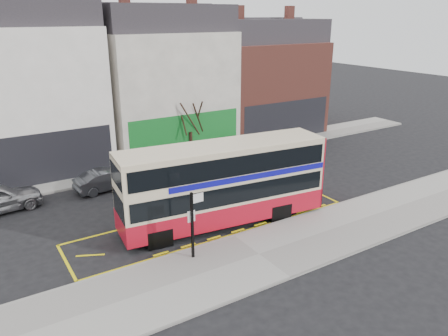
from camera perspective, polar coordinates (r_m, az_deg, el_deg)
ground at (r=20.48m, az=0.72°, el=-8.72°), size 120.00×120.00×0.00m
pavement at (r=18.80m, az=4.58°, el=-11.30°), size 40.00×4.00×0.15m
kerb at (r=20.17m, az=1.30°, el=-8.96°), size 40.00×0.15×0.15m
far_pavement at (r=29.54m, az=-10.88°, el=0.15°), size 50.00×3.00×0.15m
road_markings at (r=21.69m, az=-1.58°, el=-7.01°), size 14.00×3.40×0.01m
terrace_left at (r=30.77m, az=-24.04°, el=9.69°), size 8.00×8.01×11.80m
terrace_green_shop at (r=33.27m, az=-8.32°, el=11.33°), size 9.00×8.01×11.30m
terrace_right at (r=37.84m, az=4.50°, el=11.68°), size 9.00×8.01×10.30m
double_decker_bus at (r=20.75m, az=-0.01°, el=-1.91°), size 10.23×3.43×4.01m
bus_stop_post at (r=17.74m, az=-4.02°, el=-6.59°), size 0.72×0.13×2.89m
car_grey at (r=26.19m, az=-15.01°, el=-1.45°), size 3.85×1.70×1.23m
car_white at (r=31.78m, az=3.54°, el=2.94°), size 4.68×2.47×1.29m
street_tree_right at (r=30.06m, az=-4.47°, el=7.74°), size 2.44×2.44×5.26m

